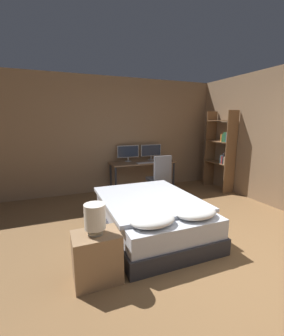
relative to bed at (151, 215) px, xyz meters
The scene contains 13 objects.
ground_plane 1.51m from the bed, 68.09° to the right, with size 20.00×20.00×0.00m, color brown.
wall_back 2.68m from the bed, 76.92° to the left, with size 12.00×0.06×2.70m.
wall_side_right 2.93m from the bed, ahead, with size 0.06×12.00×2.70m.
bed is the anchor object (origin of this frame).
nightstand 1.24m from the bed, 142.00° to the right, with size 0.49×0.36×0.54m.
bedside_lamp 1.32m from the bed, 142.00° to the right, with size 0.22×0.22×0.32m.
desk 2.17m from the bed, 71.58° to the left, with size 1.58×0.56×0.72m.
monitor_left 2.35m from the bed, 80.48° to the left, with size 0.54×0.16×0.39m.
monitor_right 2.52m from the bed, 66.05° to the left, with size 0.54×0.16×0.39m.
keyboard 2.03m from the bed, 69.97° to the left, with size 0.42×0.13×0.02m.
computer_mouse 2.15m from the bed, 62.30° to the left, with size 0.07×0.05×0.04m.
office_chair 1.55m from the bed, 59.15° to the left, with size 0.52×0.52×0.98m.
bookshelf 2.98m from the bed, 29.09° to the left, with size 0.31×0.76×1.93m.
Camera 1 is at (-1.89, -1.55, 1.67)m, focal length 24.00 mm.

